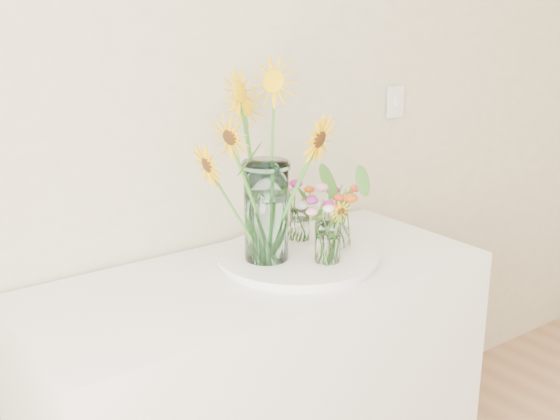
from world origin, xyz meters
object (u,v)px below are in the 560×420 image
object	(u,v)px
tray	(298,259)
small_vase_c	(300,225)
small_vase_b	(336,227)
mason_jar	(266,212)
counter	(260,406)
small_vase_a	(328,242)

from	to	relation	value
tray	small_vase_c	world-z (taller)	small_vase_c
small_vase_b	mason_jar	bearing A→B (deg)	171.25
small_vase_b	counter	bearing A→B (deg)	176.92
tray	small_vase_c	xyz separation A→B (m)	(0.09, 0.11, 0.07)
counter	small_vase_b	bearing A→B (deg)	-3.08
small_vase_b	small_vase_c	bearing A→B (deg)	113.34
mason_jar	small_vase_a	bearing A→B (deg)	-43.19
mason_jar	small_vase_b	world-z (taller)	mason_jar
counter	small_vase_c	distance (m)	0.59
counter	tray	bearing A→B (deg)	-1.24
tray	small_vase_b	world-z (taller)	small_vase_b
small_vase_b	small_vase_c	size ratio (longest dim) A/B	1.24
tray	mason_jar	bearing A→B (deg)	165.88
counter	small_vase_b	distance (m)	0.61
small_vase_a	small_vase_c	bearing A→B (deg)	74.71
tray	small_vase_b	xyz separation A→B (m)	(0.14, -0.01, 0.08)
small_vase_a	mason_jar	bearing A→B (deg)	136.81
tray	mason_jar	size ratio (longest dim) A/B	1.53
tray	small_vase_a	world-z (taller)	small_vase_a
small_vase_b	tray	bearing A→B (deg)	175.09
small_vase_a	small_vase_c	size ratio (longest dim) A/B	1.21
counter	small_vase_c	size ratio (longest dim) A/B	12.84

